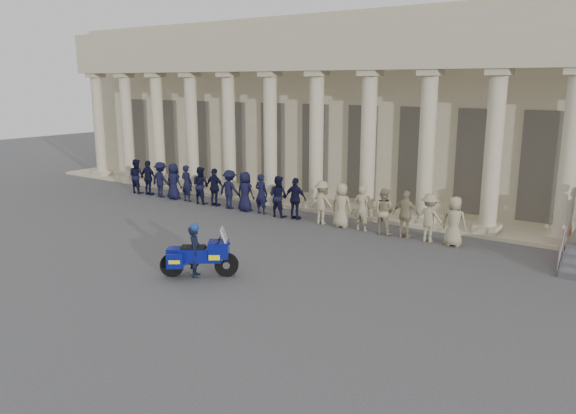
% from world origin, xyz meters
% --- Properties ---
extents(ground, '(90.00, 90.00, 0.00)m').
position_xyz_m(ground, '(0.00, 0.00, 0.00)').
color(ground, '#454548').
rests_on(ground, ground).
extents(building, '(40.00, 12.50, 9.00)m').
position_xyz_m(building, '(-0.00, 14.74, 4.52)').
color(building, '#B9AC8A').
rests_on(building, ground).
extents(officer_rank, '(18.05, 0.69, 1.82)m').
position_xyz_m(officer_rank, '(-2.75, 5.98, 0.91)').
color(officer_rank, black).
rests_on(officer_rank, ground).
extents(motorcycle, '(2.04, 1.68, 1.54)m').
position_xyz_m(motorcycle, '(0.65, -1.68, 0.66)').
color(motorcycle, black).
rests_on(motorcycle, ground).
extents(rider, '(0.65, 0.69, 1.67)m').
position_xyz_m(rider, '(0.55, -1.76, 0.84)').
color(rider, black).
rests_on(rider, ground).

